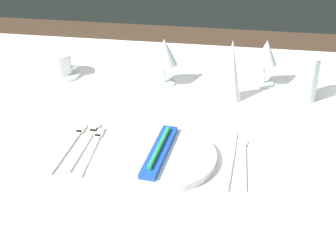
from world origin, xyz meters
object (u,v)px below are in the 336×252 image
(fork_outer, at_px, (92,149))
(toothbrush_package, at_px, (159,150))
(fork_salad, at_px, (70,145))
(napkin_folded, at_px, (231,71))
(wine_glass_left, at_px, (266,55))
(coffee_cup_left, at_px, (58,63))
(dinner_plate, at_px, (159,157))
(fork_inner, at_px, (85,144))
(dinner_knife, at_px, (229,160))
(drink_tumbler, at_px, (306,81))
(spoon_soup, at_px, (243,156))
(wine_glass_centre, at_px, (164,54))

(fork_outer, bearing_deg, toothbrush_package, -5.80)
(fork_salad, distance_m, napkin_folded, 0.48)
(toothbrush_package, relative_size, wine_glass_left, 1.52)
(coffee_cup_left, bearing_deg, toothbrush_package, -46.28)
(toothbrush_package, bearing_deg, dinner_plate, -104.04)
(toothbrush_package, bearing_deg, napkin_folded, 67.08)
(coffee_cup_left, bearing_deg, wine_glass_left, 3.26)
(toothbrush_package, height_order, coffee_cup_left, coffee_cup_left)
(fork_inner, height_order, dinner_knife, same)
(fork_salad, xyz_separation_m, drink_tumbler, (0.57, 0.34, 0.05))
(toothbrush_package, bearing_deg, wine_glass_left, 62.06)
(coffee_cup_left, bearing_deg, fork_salad, -66.11)
(spoon_soup, xyz_separation_m, napkin_folded, (-0.05, 0.29, 0.08))
(dinner_knife, distance_m, wine_glass_centre, 0.45)
(fork_salad, bearing_deg, drink_tumbler, 30.99)
(coffee_cup_left, distance_m, drink_tumbler, 0.74)
(fork_salad, bearing_deg, dinner_plate, -5.99)
(fork_outer, relative_size, drink_tumbler, 1.63)
(spoon_soup, bearing_deg, wine_glass_left, 82.82)
(wine_glass_centre, height_order, wine_glass_left, wine_glass_centre)
(napkin_folded, bearing_deg, dinner_plate, -112.92)
(napkin_folded, bearing_deg, dinner_knife, -86.97)
(fork_inner, height_order, drink_tumbler, drink_tumbler)
(wine_glass_centre, bearing_deg, dinner_knife, -60.82)
(drink_tumbler, relative_size, napkin_folded, 0.73)
(toothbrush_package, height_order, spoon_soup, toothbrush_package)
(fork_salad, relative_size, dinner_knife, 0.91)
(toothbrush_package, bearing_deg, fork_outer, 174.20)
(toothbrush_package, height_order, fork_outer, toothbrush_package)
(fork_salad, xyz_separation_m, napkin_folded, (0.36, 0.31, 0.08))
(fork_outer, relative_size, fork_salad, 0.95)
(fork_salad, bearing_deg, toothbrush_package, -5.99)
(fork_inner, height_order, wine_glass_centre, wine_glass_centre)
(fork_outer, bearing_deg, wine_glass_centre, 74.62)
(fork_outer, bearing_deg, dinner_knife, 0.66)
(spoon_soup, bearing_deg, fork_salad, -177.11)
(spoon_soup, height_order, napkin_folded, napkin_folded)
(drink_tumbler, bearing_deg, fork_salad, -149.01)
(fork_outer, height_order, coffee_cup_left, coffee_cup_left)
(fork_outer, relative_size, dinner_knife, 0.86)
(fork_outer, xyz_separation_m, wine_glass_centre, (0.11, 0.39, 0.09))
(dinner_plate, xyz_separation_m, fork_inner, (-0.19, 0.03, -0.01))
(spoon_soup, relative_size, wine_glass_centre, 1.49)
(toothbrush_package, bearing_deg, fork_salad, 174.01)
(fork_outer, height_order, dinner_knife, same)
(fork_inner, xyz_separation_m, spoon_soup, (0.37, 0.01, -0.00))
(dinner_knife, xyz_separation_m, drink_tumbler, (0.19, 0.35, 0.05))
(wine_glass_left, bearing_deg, coffee_cup_left, -176.74)
(dinner_plate, bearing_deg, fork_outer, 174.20)
(fork_salad, height_order, wine_glass_centre, wine_glass_centre)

